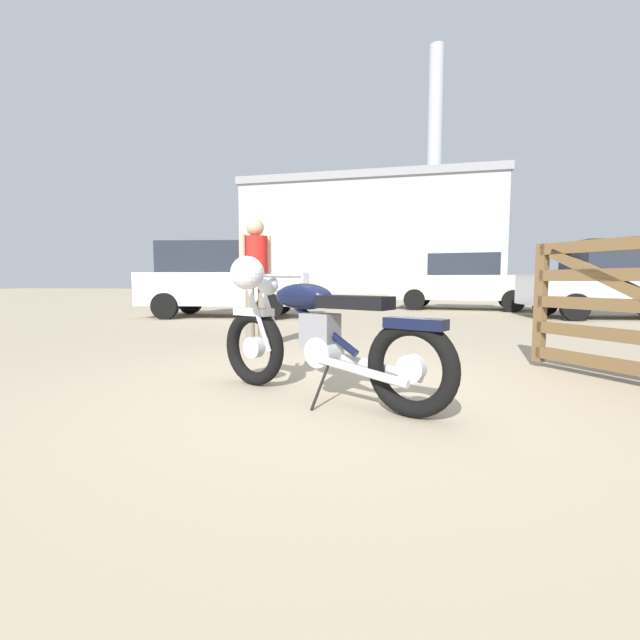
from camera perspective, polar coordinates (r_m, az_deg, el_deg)
The scene contains 7 objects.
ground_plane at distance 3.55m, azimuth 3.07°, elevation -9.23°, with size 80.00×80.00×0.00m, color gray.
vintage_motorcycle at distance 3.24m, azimuth -0.75°, elevation -1.74°, with size 1.88×1.09×1.07m.
bystander at distance 5.70m, azimuth -8.35°, elevation 6.50°, with size 0.33×0.36×1.66m.
blue_hatchback_right at distance 10.94m, azimuth -12.52°, elevation 5.24°, with size 4.05×2.12×1.78m.
red_hatchback_near at distance 12.29m, azimuth 34.32°, elevation 4.44°, with size 3.97×1.96×1.78m.
pale_sedan_back at distance 14.09m, azimuth 18.12°, elevation 4.74°, with size 4.44×2.48×1.67m.
industrial_building at distance 34.91m, azimuth 7.21°, elevation 10.32°, with size 18.65×13.73×17.91m.
Camera 1 is at (0.35, -3.42, 0.88)m, focal length 24.63 mm.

